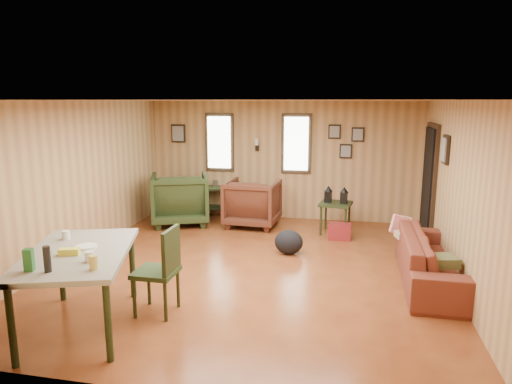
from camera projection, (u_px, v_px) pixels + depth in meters
The scene contains 11 objects.
room at pixel (266, 184), 6.66m from camera, with size 5.54×6.04×2.44m.
sofa at pixel (437, 251), 6.04m from camera, with size 2.23×0.65×0.87m, color maroon.
recliner_brown at pixel (253, 201), 8.81m from camera, with size 0.97×0.91×1.00m, color #4F2617.
recliner_green at pixel (180, 196), 8.96m from camera, with size 1.07×1.01×1.11m, color #273518.
end_table at pixel (210, 196), 9.59m from camera, with size 0.76×0.73×0.78m.
side_table at pixel (336, 201), 8.29m from camera, with size 0.63×0.63×0.88m.
cooler at pixel (340, 231), 8.02m from camera, with size 0.39×0.28×0.28m.
backpack at pixel (289, 242), 7.22m from camera, with size 0.55×0.48×0.39m.
sofa_pillows at pixel (420, 244), 6.17m from camera, with size 0.73×1.59×0.33m.
dining_table at pixel (78, 258), 4.76m from camera, with size 1.47×1.90×1.10m.
dining_chair at pixel (162, 266), 5.13m from camera, with size 0.46×0.46×1.01m.
Camera 1 is at (1.35, -6.17, 2.39)m, focal length 32.00 mm.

